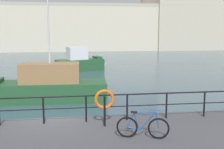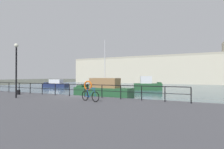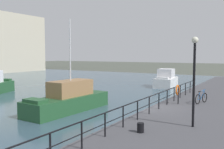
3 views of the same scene
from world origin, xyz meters
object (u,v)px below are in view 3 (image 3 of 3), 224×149
at_px(quay_lamp_post, 194,69).
at_px(moored_white_yacht, 166,80).
at_px(moored_blue_motorboat, 69,99).
at_px(mooring_bollard, 141,128).
at_px(life_ring_stand, 178,91).
at_px(parked_bicycle, 201,98).

bearing_deg(quay_lamp_post, moored_white_yacht, 22.24).
height_order(moored_blue_motorboat, mooring_bollard, moored_blue_motorboat).
height_order(life_ring_stand, quay_lamp_post, quay_lamp_post).
xyz_separation_m(moored_blue_motorboat, quay_lamp_post, (-2.54, -10.21, 2.81)).
xyz_separation_m(moored_white_yacht, parked_bicycle, (-14.48, -7.64, 0.31)).
bearing_deg(mooring_bollard, life_ring_stand, 3.95).
bearing_deg(life_ring_stand, quay_lamp_post, -156.20).
bearing_deg(moored_white_yacht, mooring_bollard, 10.11).
height_order(moored_white_yacht, quay_lamp_post, quay_lamp_post).
height_order(parked_bicycle, life_ring_stand, life_ring_stand).
bearing_deg(moored_blue_motorboat, quay_lamp_post, 78.60).
height_order(moored_white_yacht, parked_bicycle, moored_white_yacht).
xyz_separation_m(moored_blue_motorboat, life_ring_stand, (2.80, -7.85, 0.95)).
relative_size(life_ring_stand, quay_lamp_post, 0.32).
distance_m(mooring_bollard, quay_lamp_post, 3.87).
bearing_deg(moored_white_yacht, life_ring_stand, 15.58).
bearing_deg(moored_white_yacht, moored_blue_motorboat, -11.23).
bearing_deg(parked_bicycle, moored_white_yacht, 43.21).
bearing_deg(moored_blue_motorboat, parked_bicycle, 115.42).
relative_size(moored_blue_motorboat, mooring_bollard, 17.63).
xyz_separation_m(parked_bicycle, life_ring_stand, (-1.11, 1.43, 0.59)).
distance_m(moored_white_yacht, quay_lamp_post, 22.78).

